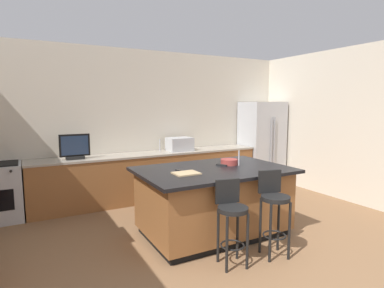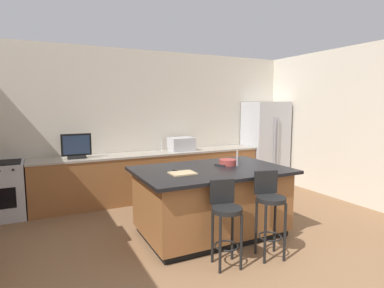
% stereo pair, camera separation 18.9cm
% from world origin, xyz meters
% --- Properties ---
extents(wall_back, '(6.71, 0.12, 2.85)m').
position_xyz_m(wall_back, '(0.00, 4.01, 1.43)').
color(wall_back, beige).
rests_on(wall_back, ground_plane).
extents(wall_right, '(0.12, 4.41, 2.85)m').
position_xyz_m(wall_right, '(3.16, 2.01, 1.43)').
color(wall_right, beige).
rests_on(wall_right, ground_plane).
extents(counter_back, '(4.39, 0.62, 0.89)m').
position_xyz_m(counter_back, '(-0.04, 3.63, 0.45)').
color(counter_back, brown).
rests_on(counter_back, ground_plane).
extents(kitchen_island, '(2.06, 1.35, 0.93)m').
position_xyz_m(kitchen_island, '(0.10, 1.68, 0.47)').
color(kitchen_island, black).
rests_on(kitchen_island, ground_plane).
extents(refrigerator, '(0.89, 0.73, 1.86)m').
position_xyz_m(refrigerator, '(2.60, 3.59, 0.93)').
color(refrigerator, '#B7BABF').
rests_on(refrigerator, ground_plane).
extents(microwave, '(0.48, 0.36, 0.26)m').
position_xyz_m(microwave, '(0.53, 3.63, 1.02)').
color(microwave, '#B7BABF').
rests_on(microwave, counter_back).
extents(tv_monitor, '(0.49, 0.16, 0.42)m').
position_xyz_m(tv_monitor, '(-1.44, 3.58, 1.09)').
color(tv_monitor, black).
rests_on(tv_monitor, counter_back).
extents(sink_faucet_back, '(0.02, 0.02, 0.24)m').
position_xyz_m(sink_faucet_back, '(0.15, 3.73, 1.01)').
color(sink_faucet_back, '#B2B2B7').
rests_on(sink_faucet_back, counter_back).
extents(sink_faucet_island, '(0.02, 0.02, 0.22)m').
position_xyz_m(sink_faucet_island, '(0.53, 1.68, 1.04)').
color(sink_faucet_island, '#B2B2B7').
rests_on(sink_faucet_island, kitchen_island).
extents(bar_stool_left, '(0.34, 0.36, 0.96)m').
position_xyz_m(bar_stool_left, '(-0.19, 0.84, 0.57)').
color(bar_stool_left, black).
rests_on(bar_stool_left, ground_plane).
extents(bar_stool_right, '(0.35, 0.37, 1.02)m').
position_xyz_m(bar_stool_right, '(0.39, 0.79, 0.62)').
color(bar_stool_right, black).
rests_on(bar_stool_right, ground_plane).
extents(fruit_bowl, '(0.25, 0.25, 0.08)m').
position_xyz_m(fruit_bowl, '(0.45, 1.80, 0.97)').
color(fruit_bowl, '#993833').
rests_on(fruit_bowl, kitchen_island).
extents(cell_phone, '(0.13, 0.17, 0.01)m').
position_xyz_m(cell_phone, '(-0.36, 1.77, 0.93)').
color(cell_phone, black).
rests_on(cell_phone, kitchen_island).
extents(tv_remote, '(0.12, 0.17, 0.02)m').
position_xyz_m(tv_remote, '(0.31, 1.79, 0.94)').
color(tv_remote, black).
rests_on(tv_remote, kitchen_island).
extents(cutting_board, '(0.32, 0.26, 0.02)m').
position_xyz_m(cutting_board, '(-0.39, 1.55, 0.94)').
color(cutting_board, tan).
rests_on(cutting_board, kitchen_island).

